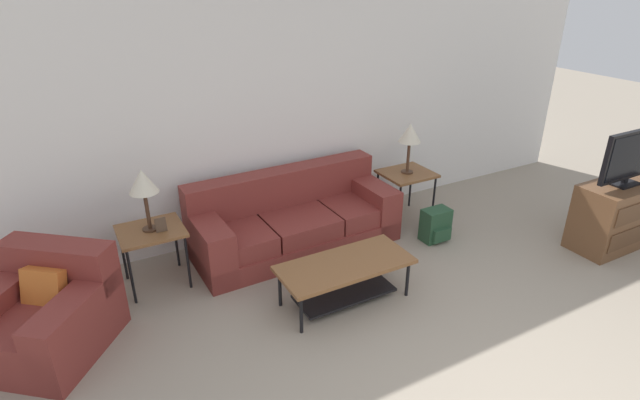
{
  "coord_description": "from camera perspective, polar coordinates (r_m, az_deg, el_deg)",
  "views": [
    {
      "loc": [
        -2.16,
        -1.23,
        2.82
      ],
      "look_at": [
        -0.08,
        2.57,
        0.8
      ],
      "focal_mm": 28.0,
      "sensor_mm": 36.0,
      "label": 1
    }
  ],
  "objects": [
    {
      "name": "television",
      "position": [
        6.09,
        32.06,
        4.27
      ],
      "size": [
        0.88,
        0.2,
        0.6
      ],
      "color": "black",
      "rests_on": "tv_console"
    },
    {
      "name": "coffee_table",
      "position": [
        4.59,
        2.86,
        -8.3
      ],
      "size": [
        1.23,
        0.55,
        0.41
      ],
      "color": "brown",
      "rests_on": "ground_plane"
    },
    {
      "name": "side_table_right",
      "position": [
        6.09,
        9.87,
        2.63
      ],
      "size": [
        0.6,
        0.53,
        0.6
      ],
      "color": "brown",
      "rests_on": "ground_plane"
    },
    {
      "name": "table_lamp_right",
      "position": [
        5.91,
        10.25,
        7.39
      ],
      "size": [
        0.26,
        0.26,
        0.6
      ],
      "color": "#472D1E",
      "rests_on": "side_table_right"
    },
    {
      "name": "wall_back",
      "position": [
        5.59,
        -4.91,
        9.15
      ],
      "size": [
        9.0,
        0.06,
        2.6
      ],
      "color": "white",
      "rests_on": "ground_plane"
    },
    {
      "name": "armchair",
      "position": [
        4.65,
        -28.98,
        -11.58
      ],
      "size": [
        1.32,
        1.32,
        0.8
      ],
      "color": "maroon",
      "rests_on": "ground_plane"
    },
    {
      "name": "picture_frame",
      "position": [
        4.85,
        -17.74,
        -2.72
      ],
      "size": [
        0.1,
        0.04,
        0.13
      ],
      "color": "#4C3828",
      "rests_on": "side_table_left"
    },
    {
      "name": "side_table_left",
      "position": [
        4.96,
        -18.72,
        -3.79
      ],
      "size": [
        0.6,
        0.53,
        0.6
      ],
      "color": "brown",
      "rests_on": "ground_plane"
    },
    {
      "name": "backpack",
      "position": [
        5.78,
        13.09,
        -2.84
      ],
      "size": [
        0.31,
        0.28,
        0.38
      ],
      "color": "#23472D",
      "rests_on": "ground_plane"
    },
    {
      "name": "couch",
      "position": [
        5.48,
        -3.01,
        -2.45
      ],
      "size": [
        2.24,
        0.92,
        0.82
      ],
      "color": "maroon",
      "rests_on": "ground_plane"
    },
    {
      "name": "tv_console",
      "position": [
        6.32,
        30.67,
        -1.52
      ],
      "size": [
        0.95,
        0.49,
        0.74
      ],
      "color": "brown",
      "rests_on": "ground_plane"
    },
    {
      "name": "table_lamp_left",
      "position": [
        4.74,
        -19.59,
        1.84
      ],
      "size": [
        0.26,
        0.26,
        0.6
      ],
      "color": "#472D1E",
      "rests_on": "side_table_left"
    }
  ]
}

